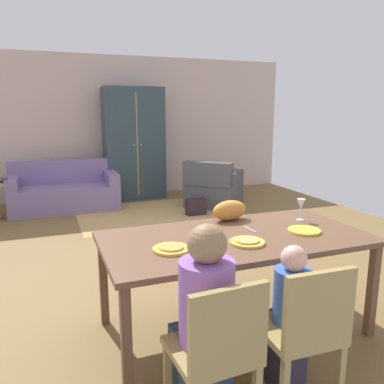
{
  "coord_description": "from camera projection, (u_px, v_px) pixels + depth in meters",
  "views": [
    {
      "loc": [
        -1.49,
        -3.85,
        1.68
      ],
      "look_at": [
        -0.08,
        -0.18,
        0.85
      ],
      "focal_mm": 36.47,
      "sensor_mm": 36.0,
      "label": 1
    }
  ],
  "objects": [
    {
      "name": "ground_plane",
      "position": [
        175.0,
        246.0,
        4.95
      ],
      "size": [
        6.89,
        6.44,
        0.02
      ],
      "primitive_type": "cube",
      "color": "brown"
    },
    {
      "name": "back_wall",
      "position": [
        122.0,
        127.0,
        7.66
      ],
      "size": [
        6.89,
        0.1,
        2.7
      ],
      "primitive_type": "cube",
      "color": "beige",
      "rests_on": "ground_plane"
    },
    {
      "name": "dining_table",
      "position": [
        235.0,
        244.0,
        2.92
      ],
      "size": [
        1.97,
        1.01,
        0.76
      ],
      "color": "brown",
      "rests_on": "ground_plane"
    },
    {
      "name": "plate_near_man",
      "position": [
        171.0,
        249.0,
        2.6
      ],
      "size": [
        0.25,
        0.25,
        0.02
      ],
      "primitive_type": "cylinder",
      "color": "yellow",
      "rests_on": "dining_table"
    },
    {
      "name": "pizza_near_man",
      "position": [
        171.0,
        247.0,
        2.6
      ],
      "size": [
        0.17,
        0.17,
        0.01
      ],
      "primitive_type": "cylinder",
      "color": "gold",
      "rests_on": "plate_near_man"
    },
    {
      "name": "plate_near_child",
      "position": [
        247.0,
        242.0,
        2.74
      ],
      "size": [
        0.25,
        0.25,
        0.02
      ],
      "primitive_type": "cylinder",
      "color": "gold",
      "rests_on": "dining_table"
    },
    {
      "name": "pizza_near_child",
      "position": [
        247.0,
        240.0,
        2.73
      ],
      "size": [
        0.17,
        0.17,
        0.01
      ],
      "primitive_type": "cylinder",
      "color": "#DDA853",
      "rests_on": "plate_near_child"
    },
    {
      "name": "plate_near_woman",
      "position": [
        304.0,
        231.0,
        3.0
      ],
      "size": [
        0.25,
        0.25,
        0.02
      ],
      "primitive_type": "cylinder",
      "color": "yellow",
      "rests_on": "dining_table"
    },
    {
      "name": "wine_glass",
      "position": [
        301.0,
        205.0,
        3.29
      ],
      "size": [
        0.07,
        0.07,
        0.19
      ],
      "color": "silver",
      "rests_on": "dining_table"
    },
    {
      "name": "fork",
      "position": [
        201.0,
        242.0,
        2.75
      ],
      "size": [
        0.04,
        0.15,
        0.01
      ],
      "primitive_type": "cube",
      "rotation": [
        0.0,
        0.0,
        -0.18
      ],
      "color": "silver",
      "rests_on": "dining_table"
    },
    {
      "name": "knife",
      "position": [
        250.0,
        229.0,
        3.06
      ],
      "size": [
        0.03,
        0.17,
        0.01
      ],
      "primitive_type": "cube",
      "rotation": [
        0.0,
        0.0,
        0.09
      ],
      "color": "silver",
      "rests_on": "dining_table"
    },
    {
      "name": "dining_chair_man",
      "position": [
        218.0,
        348.0,
        1.98
      ],
      "size": [
        0.44,
        0.44,
        0.87
      ],
      "color": "#9D864A",
      "rests_on": "ground_plane"
    },
    {
      "name": "person_man",
      "position": [
        204.0,
        327.0,
        2.13
      ],
      "size": [
        0.3,
        0.41,
        1.11
      ],
      "color": "#2B4050",
      "rests_on": "ground_plane"
    },
    {
      "name": "dining_chair_child",
      "position": [
        305.0,
        328.0,
        2.17
      ],
      "size": [
        0.44,
        0.44,
        0.87
      ],
      "color": "#A28A4A",
      "rests_on": "ground_plane"
    },
    {
      "name": "person_child",
      "position": [
        287.0,
        322.0,
        2.34
      ],
      "size": [
        0.22,
        0.29,
        0.92
      ],
      "color": "#343247",
      "rests_on": "ground_plane"
    },
    {
      "name": "cat",
      "position": [
        230.0,
        210.0,
        3.31
      ],
      "size": [
        0.34,
        0.2,
        0.17
      ],
      "primitive_type": "ellipsoid",
      "rotation": [
        0.0,
        0.0,
        0.14
      ],
      "color": "orange",
      "rests_on": "dining_table"
    },
    {
      "name": "area_rug",
      "position": [
        159.0,
        213.0,
        6.47
      ],
      "size": [
        2.6,
        1.8,
        0.01
      ],
      "primitive_type": "cube",
      "color": "tan",
      "rests_on": "ground_plane"
    },
    {
      "name": "couch",
      "position": [
        64.0,
        192.0,
        6.69
      ],
      "size": [
        1.77,
        0.86,
        0.82
      ],
      "color": "slate",
      "rests_on": "ground_plane"
    },
    {
      "name": "armchair",
      "position": [
        213.0,
        188.0,
        6.92
      ],
      "size": [
        1.21,
        1.21,
        0.82
      ],
      "color": "#474A50",
      "rests_on": "ground_plane"
    },
    {
      "name": "armoire",
      "position": [
        134.0,
        144.0,
        7.41
      ],
      "size": [
        1.1,
        0.59,
        2.1
      ],
      "color": "#2E4049",
      "rests_on": "ground_plane"
    },
    {
      "name": "book_lower",
      "position": [
        0.0,
        181.0,
        6.09
      ],
      "size": [
        0.22,
        0.16,
        0.03
      ],
      "primitive_type": "cube",
      "color": "maroon",
      "rests_on": "side_table"
    },
    {
      "name": "book_upper",
      "position": [
        0.0,
        180.0,
        6.05
      ],
      "size": [
        0.22,
        0.16,
        0.03
      ],
      "primitive_type": "cube",
      "color": "#384473",
      "rests_on": "book_lower"
    },
    {
      "name": "handbag",
      "position": [
        196.0,
        207.0,
        6.36
      ],
      "size": [
        0.32,
        0.16,
        0.26
      ],
      "primitive_type": "cube",
      "color": "#2A1C25",
      "rests_on": "ground_plane"
    }
  ]
}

